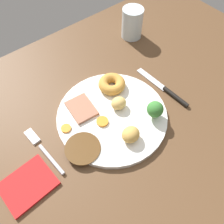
# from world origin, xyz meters

# --- Properties ---
(dining_table) EXTENTS (1.20, 0.84, 0.04)m
(dining_table) POSITION_xyz_m (0.00, 0.00, 0.02)
(dining_table) COLOR brown
(dining_table) RESTS_ON ground
(dinner_plate) EXTENTS (0.28, 0.28, 0.01)m
(dinner_plate) POSITION_xyz_m (-0.02, 0.02, 0.04)
(dinner_plate) COLOR white
(dinner_plate) RESTS_ON dining_table
(gravy_pool) EXTENTS (0.08, 0.08, 0.00)m
(gravy_pool) POSITION_xyz_m (-0.13, -0.01, 0.05)
(gravy_pool) COLOR #563819
(gravy_pool) RESTS_ON dinner_plate
(meat_slice_main) EXTENTS (0.07, 0.08, 0.01)m
(meat_slice_main) POSITION_xyz_m (-0.07, 0.08, 0.05)
(meat_slice_main) COLOR #9E664C
(meat_slice_main) RESTS_ON dinner_plate
(yorkshire_pudding) EXTENTS (0.07, 0.07, 0.03)m
(yorkshire_pudding) POSITION_xyz_m (0.04, 0.09, 0.06)
(yorkshire_pudding) COLOR #C68938
(yorkshire_pudding) RESTS_ON dinner_plate
(roast_potato_left) EXTENTS (0.04, 0.04, 0.03)m
(roast_potato_left) POSITION_xyz_m (0.01, 0.03, 0.07)
(roast_potato_left) COLOR #D8B260
(roast_potato_left) RESTS_ON dinner_plate
(roast_potato_right) EXTENTS (0.05, 0.04, 0.04)m
(roast_potato_right) POSITION_xyz_m (-0.03, -0.06, 0.07)
(roast_potato_right) COLOR tan
(roast_potato_right) RESTS_ON dinner_plate
(carrot_coin_front) EXTENTS (0.03, 0.03, 0.01)m
(carrot_coin_front) POSITION_xyz_m (-0.05, 0.02, 0.05)
(carrot_coin_front) COLOR orange
(carrot_coin_front) RESTS_ON dinner_plate
(carrot_coin_back) EXTENTS (0.03, 0.03, 0.00)m
(carrot_coin_back) POSITION_xyz_m (-0.13, 0.06, 0.05)
(carrot_coin_back) COLOR orange
(carrot_coin_back) RESTS_ON dinner_plate
(broccoli_floret) EXTENTS (0.04, 0.04, 0.05)m
(broccoli_floret) POSITION_xyz_m (0.06, -0.05, 0.08)
(broccoli_floret) COLOR #8CB766
(broccoli_floret) RESTS_ON dinner_plate
(fork) EXTENTS (0.03, 0.15, 0.01)m
(fork) POSITION_xyz_m (-0.20, 0.05, 0.04)
(fork) COLOR silver
(fork) RESTS_ON dining_table
(knife) EXTENTS (0.02, 0.19, 0.01)m
(knife) POSITION_xyz_m (0.16, -0.00, 0.04)
(knife) COLOR black
(knife) RESTS_ON dining_table
(water_glass) EXTENTS (0.07, 0.07, 0.10)m
(water_glass) POSITION_xyz_m (0.24, 0.24, 0.08)
(water_glass) COLOR silver
(water_glass) RESTS_ON dining_table
(folded_napkin) EXTENTS (0.12, 0.10, 0.01)m
(folded_napkin) POSITION_xyz_m (-0.27, 0.00, 0.04)
(folded_napkin) COLOR red
(folded_napkin) RESTS_ON dining_table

